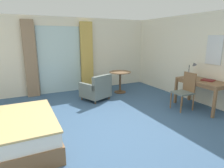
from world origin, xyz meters
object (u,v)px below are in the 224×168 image
object	(u,v)px
desk_chair	(185,89)
armchair_by_window	(97,89)
desk_lamp	(193,66)
writing_desk	(202,84)
round_cafe_table	(120,77)
closed_book	(208,80)

from	to	relation	value
desk_chair	armchair_by_window	xyz separation A→B (m)	(-1.78, 1.74, -0.21)
desk_chair	desk_lamp	distance (m)	0.75
writing_desk	desk_lamp	world-z (taller)	desk_lamp
desk_chair	armchair_by_window	bearing A→B (deg)	135.67
round_cafe_table	writing_desk	bearing A→B (deg)	-62.45
closed_book	round_cafe_table	size ratio (longest dim) A/B	0.40
writing_desk	desk_chair	xyz separation A→B (m)	(-0.43, 0.14, -0.14)
closed_book	round_cafe_table	world-z (taller)	closed_book
closed_book	armchair_by_window	world-z (taller)	closed_book
round_cafe_table	armchair_by_window	bearing A→B (deg)	-159.24
writing_desk	desk_chair	size ratio (longest dim) A/B	1.30
closed_book	round_cafe_table	distance (m)	2.70
desk_chair	round_cafe_table	distance (m)	2.26
desk_chair	desk_lamp	xyz separation A→B (m)	(0.47, 0.23, 0.54)
desk_chair	writing_desk	bearing A→B (deg)	-17.73
desk_chair	armchair_by_window	size ratio (longest dim) A/B	1.05
armchair_by_window	desk_lamp	bearing A→B (deg)	-33.86
closed_book	armchair_by_window	size ratio (longest dim) A/B	0.31
writing_desk	closed_book	xyz separation A→B (m)	(0.08, -0.11, 0.11)
desk_lamp	closed_book	size ratio (longest dim) A/B	1.57
desk_lamp	round_cafe_table	size ratio (longest dim) A/B	0.63
writing_desk	desk_lamp	distance (m)	0.55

